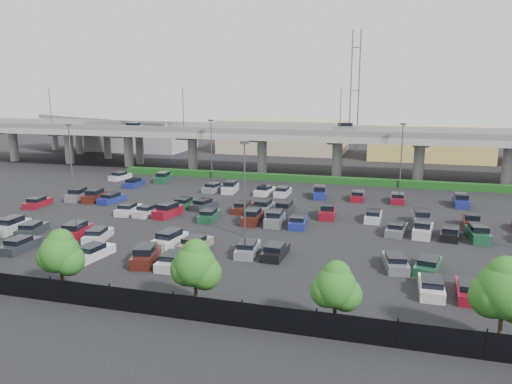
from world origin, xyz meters
TOP-DOWN VIEW (x-y plane):
  - ground at (0.00, 0.00)m, footprint 280.00×280.00m
  - overpass at (-0.21, 31.99)m, footprint 150.00×13.00m
  - on_ramp at (-52.10, 43.05)m, footprint 50.93×30.13m
  - hedge at (0.00, 25.00)m, footprint 66.00×1.60m
  - fence at (-0.05, -28.00)m, footprint 70.00×0.10m
  - tree_row at (0.70, -26.53)m, footprint 65.07×3.66m
  - parked_cars at (-0.71, -3.53)m, footprint 62.92×41.64m
  - light_poles at (-4.13, 2.00)m, footprint 66.90×48.38m
  - distant_buildings at (12.38, 61.81)m, footprint 138.00×24.00m
  - comm_tower at (4.00, 74.00)m, footprint 2.40×2.40m

SIDE VIEW (x-z plane):
  - ground at x=0.00m, z-range 0.00..0.00m
  - hedge at x=0.00m, z-range 0.00..1.10m
  - parked_cars at x=-0.71m, z-range -0.21..1.46m
  - fence at x=-0.05m, z-range -0.10..1.90m
  - tree_row at x=0.70m, z-range 0.55..6.49m
  - distant_buildings at x=12.38m, z-range -0.76..8.24m
  - light_poles at x=-4.13m, z-range 1.09..11.39m
  - on_ramp at x=-52.10m, z-range 2.46..11.26m
  - overpass at x=-0.21m, z-range -0.93..14.87m
  - comm_tower at x=4.00m, z-range 0.61..30.61m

